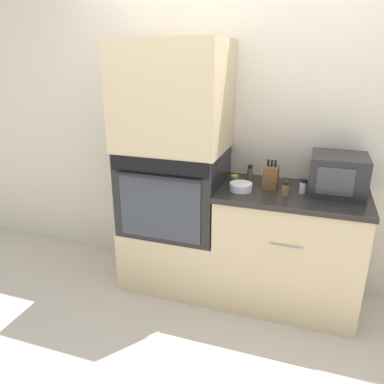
# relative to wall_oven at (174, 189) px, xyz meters

# --- Properties ---
(ground_plane) EXTENTS (12.00, 12.00, 0.00)m
(ground_plane) POSITION_rel_wall_oven_xyz_m (0.39, -0.30, -0.81)
(ground_plane) COLOR beige
(wall_back) EXTENTS (8.00, 0.05, 2.50)m
(wall_back) POSITION_rel_wall_oven_xyz_m (0.39, 0.33, 0.44)
(wall_back) COLOR beige
(wall_back) RESTS_ON ground_plane
(oven_cabinet_base) EXTENTS (0.77, 0.60, 0.49)m
(oven_cabinet_base) POSITION_rel_wall_oven_xyz_m (-0.00, 0.00, -0.57)
(oven_cabinet_base) COLOR beige
(oven_cabinet_base) RESTS_ON ground_plane
(wall_oven) EXTENTS (0.75, 0.64, 0.64)m
(wall_oven) POSITION_rel_wall_oven_xyz_m (0.00, 0.00, 0.00)
(wall_oven) COLOR black
(wall_oven) RESTS_ON oven_cabinet_base
(oven_cabinet_upper) EXTENTS (0.77, 0.60, 0.77)m
(oven_cabinet_upper) POSITION_rel_wall_oven_xyz_m (-0.00, 0.00, 0.70)
(oven_cabinet_upper) COLOR beige
(oven_cabinet_upper) RESTS_ON wall_oven
(counter_unit) EXTENTS (1.03, 0.63, 0.89)m
(counter_unit) POSITION_rel_wall_oven_xyz_m (0.89, 0.00, -0.36)
(counter_unit) COLOR beige
(counter_unit) RESTS_ON ground_plane
(microwave) EXTENTS (0.37, 0.35, 0.27)m
(microwave) POSITION_rel_wall_oven_xyz_m (1.17, 0.07, 0.22)
(microwave) COLOR #232326
(microwave) RESTS_ON counter_unit
(knife_block) EXTENTS (0.10, 0.13, 0.21)m
(knife_block) POSITION_rel_wall_oven_xyz_m (0.73, 0.03, 0.17)
(knife_block) COLOR brown
(knife_block) RESTS_ON counter_unit
(bowl) EXTENTS (0.16, 0.16, 0.05)m
(bowl) POSITION_rel_wall_oven_xyz_m (0.54, -0.09, 0.11)
(bowl) COLOR white
(bowl) RESTS_ON counter_unit
(condiment_jar_near) EXTENTS (0.05, 0.05, 0.10)m
(condiment_jar_near) POSITION_rel_wall_oven_xyz_m (0.95, -0.00, 0.13)
(condiment_jar_near) COLOR silver
(condiment_jar_near) RESTS_ON counter_unit
(condiment_jar_mid) EXTENTS (0.05, 0.05, 0.10)m
(condiment_jar_mid) POSITION_rel_wall_oven_xyz_m (0.84, -0.09, 0.13)
(condiment_jar_mid) COLOR brown
(condiment_jar_mid) RESTS_ON counter_unit
(condiment_jar_far) EXTENTS (0.04, 0.04, 0.11)m
(condiment_jar_far) POSITION_rel_wall_oven_xyz_m (0.55, 0.20, 0.14)
(condiment_jar_far) COLOR brown
(condiment_jar_far) RESTS_ON counter_unit
(condiment_jar_back) EXTENTS (0.06, 0.06, 0.06)m
(condiment_jar_back) POSITION_rel_wall_oven_xyz_m (0.46, 0.05, 0.11)
(condiment_jar_back) COLOR #427047
(condiment_jar_back) RESTS_ON counter_unit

